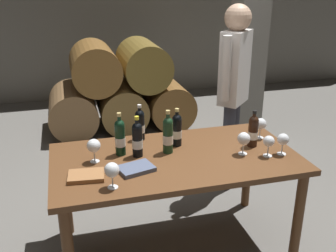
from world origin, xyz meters
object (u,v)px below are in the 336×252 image
object	(u,v)px
wine_bottle_4	(140,124)
wine_glass_5	(112,170)
wine_glass_1	(244,139)
leather_ledger	(86,176)
dining_table	(175,168)
wine_bottle_0	(137,139)
wine_bottle_2	(168,135)
tasting_notebook	(136,169)
wine_bottle_5	(177,130)
wine_glass_3	(94,146)
wine_bottle_1	(120,137)
wine_glass_0	(261,124)
wine_glass_4	(283,140)
wine_glass_2	(269,142)
wine_bottle_3	(253,131)
sommelier_presenting	(234,82)

from	to	relation	value
wine_bottle_4	wine_glass_5	world-z (taller)	wine_bottle_4
wine_glass_1	leather_ledger	xyz separation A→B (m)	(-1.09, -0.06, -0.10)
wine_glass_5	leather_ledger	distance (m)	0.24
dining_table	wine_bottle_0	world-z (taller)	wine_bottle_0
wine_bottle_2	tasting_notebook	size ratio (longest dim) A/B	1.43
wine_glass_5	leather_ledger	world-z (taller)	wine_glass_5
dining_table	wine_bottle_5	size ratio (longest dim) A/B	5.94
wine_glass_1	tasting_notebook	xyz separation A→B (m)	(-0.77, -0.05, -0.10)
wine_bottle_0	wine_glass_3	size ratio (longest dim) A/B	1.77
wine_bottle_1	wine_bottle_5	xyz separation A→B (m)	(0.42, 0.05, -0.01)
wine_bottle_1	wine_glass_0	xyz separation A→B (m)	(1.08, 0.01, -0.02)
wine_bottle_4	wine_glass_1	xyz separation A→B (m)	(0.64, -0.45, -0.01)
wine_bottle_1	wine_bottle_4	world-z (taller)	wine_bottle_1
wine_glass_0	wine_glass_1	distance (m)	0.34
dining_table	leather_ledger	world-z (taller)	leather_ledger
wine_bottle_4	wine_glass_1	world-z (taller)	wine_bottle_4
wine_glass_0	wine_bottle_1	bearing A→B (deg)	-179.53
dining_table	wine_bottle_2	world-z (taller)	wine_bottle_2
wine_glass_4	wine_glass_5	bearing A→B (deg)	-173.00
wine_bottle_2	wine_glass_2	bearing A→B (deg)	-20.58
wine_bottle_3	sommelier_presenting	bearing A→B (deg)	77.19
wine_glass_2	wine_glass_5	size ratio (longest dim) A/B	0.93
dining_table	wine_glass_2	world-z (taller)	wine_glass_2
wine_glass_1	wine_glass_3	bearing A→B (deg)	171.54
wine_bottle_1	wine_glass_0	distance (m)	1.08
dining_table	wine_bottle_3	distance (m)	0.63
wine_bottle_4	wine_glass_0	size ratio (longest dim) A/B	1.72
wine_glass_1	wine_glass_2	size ratio (longest dim) A/B	1.07
wine_bottle_4	leather_ledger	xyz separation A→B (m)	(-0.44, -0.51, -0.11)
wine_glass_5	leather_ledger	xyz separation A→B (m)	(-0.14, 0.16, -0.10)
wine_glass_4	tasting_notebook	size ratio (longest dim) A/B	0.71
dining_table	wine_glass_4	world-z (taller)	wine_glass_4
wine_bottle_1	wine_bottle_4	size ratio (longest dim) A/B	1.11
wine_bottle_0	wine_glass_3	xyz separation A→B (m)	(-0.30, -0.01, -0.01)
wine_glass_0	wine_glass_1	bearing A→B (deg)	-137.33
wine_bottle_3	wine_glass_3	world-z (taller)	wine_bottle_3
wine_bottle_4	wine_glass_4	distance (m)	1.04
wine_glass_4	wine_bottle_5	bearing A→B (deg)	152.71
wine_bottle_4	wine_glass_0	bearing A→B (deg)	-13.72
wine_bottle_2	wine_glass_5	distance (m)	0.59
wine_bottle_0	wine_glass_2	distance (m)	0.90
wine_bottle_1	tasting_notebook	bearing A→B (deg)	-78.09
wine_bottle_4	wine_glass_5	size ratio (longest dim) A/B	1.70
leather_ledger	wine_glass_3	bearing A→B (deg)	77.31
wine_bottle_1	wine_bottle_4	bearing A→B (deg)	50.84
dining_table	wine_glass_5	distance (m)	0.61
wine_bottle_3	tasting_notebook	bearing A→B (deg)	-170.07
wine_bottle_3	wine_bottle_4	size ratio (longest dim) A/B	0.99
wine_glass_2	wine_glass_5	xyz separation A→B (m)	(-1.10, -0.15, 0.01)
wine_bottle_0	sommelier_presenting	size ratio (longest dim) A/B	0.17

